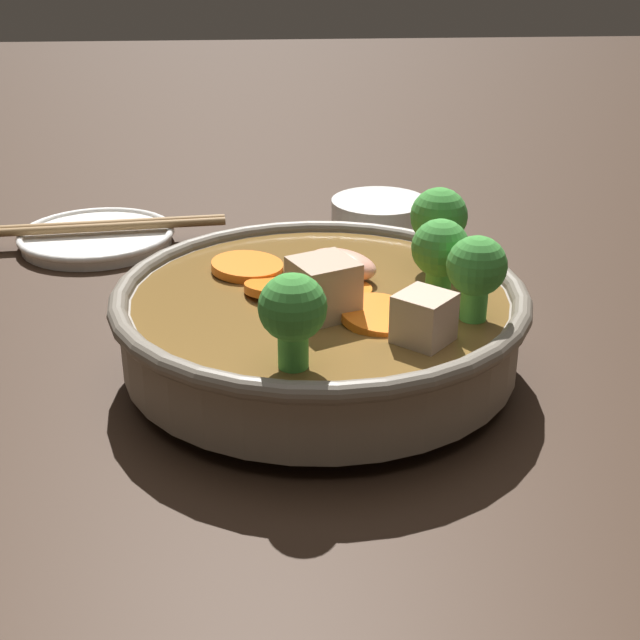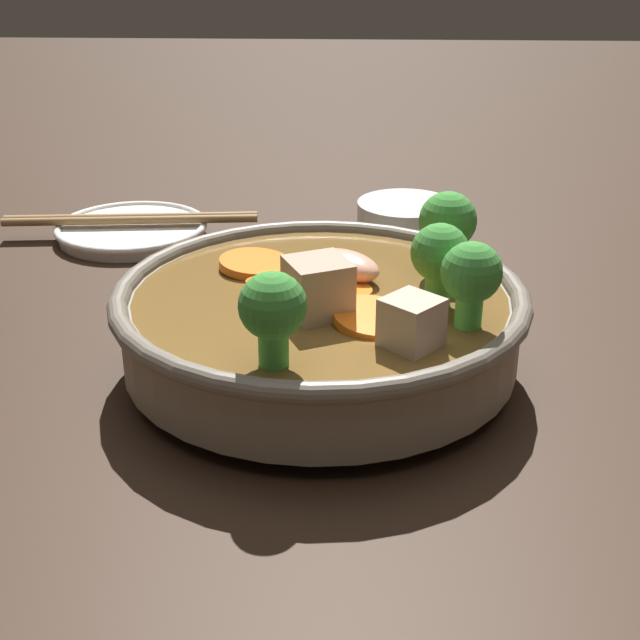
{
  "view_description": "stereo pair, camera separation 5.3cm",
  "coord_description": "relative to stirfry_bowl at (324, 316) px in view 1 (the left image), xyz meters",
  "views": [
    {
      "loc": [
        -0.03,
        -0.48,
        0.26
      ],
      "look_at": [
        0.0,
        0.0,
        0.03
      ],
      "focal_mm": 50.0,
      "sensor_mm": 36.0,
      "label": 1
    },
    {
      "loc": [
        0.02,
        -0.48,
        0.26
      ],
      "look_at": [
        0.0,
        0.0,
        0.03
      ],
      "focal_mm": 50.0,
      "sensor_mm": 36.0,
      "label": 2
    }
  ],
  "objects": [
    {
      "name": "ground_plane",
      "position": [
        -0.0,
        0.0,
        -0.04
      ],
      "size": [
        3.0,
        3.0,
        0.0
      ],
      "primitive_type": "plane",
      "color": "black"
    },
    {
      "name": "stirfry_bowl",
      "position": [
        0.0,
        0.0,
        0.0
      ],
      "size": [
        0.25,
        0.25,
        0.1
      ],
      "color": "slate",
      "rests_on": "ground_plane"
    },
    {
      "name": "side_saucer",
      "position": [
        -0.17,
        0.24,
        -0.03
      ],
      "size": [
        0.13,
        0.13,
        0.01
      ],
      "color": "white",
      "rests_on": "ground_plane"
    },
    {
      "name": "tea_cup",
      "position": [
        0.06,
        0.18,
        -0.01
      ],
      "size": [
        0.08,
        0.08,
        0.05
      ],
      "color": "white",
      "rests_on": "ground_plane"
    },
    {
      "name": "chopsticks_pair",
      "position": [
        -0.17,
        0.24,
        -0.02
      ],
      "size": [
        0.22,
        0.04,
        0.01
      ],
      "color": "olive",
      "rests_on": "side_saucer"
    }
  ]
}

